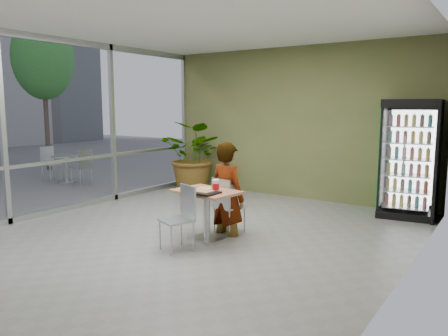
{
  "coord_description": "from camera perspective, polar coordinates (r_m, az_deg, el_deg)",
  "views": [
    {
      "loc": [
        4.0,
        -5.05,
        1.97
      ],
      "look_at": [
        0.2,
        0.56,
        1.0
      ],
      "focal_mm": 35.0,
      "sensor_mm": 36.0,
      "label": 1
    }
  ],
  "objects": [
    {
      "name": "potted_plant",
      "position": [
        10.16,
        -3.8,
        1.57
      ],
      "size": [
        1.56,
        1.38,
        1.62
      ],
      "primitive_type": "imported",
      "rotation": [
        0.0,
        0.0,
        0.09
      ],
      "color": "#286529",
      "rests_on": "ground"
    },
    {
      "name": "chair_near",
      "position": [
        6.04,
        -5.49,
        -5.79
      ],
      "size": [
        0.51,
        0.52,
        0.89
      ],
      "rotation": [
        0.0,
        0.0,
        -0.38
      ],
      "color": "#ADAFB1",
      "rests_on": "ground"
    },
    {
      "name": "cafeteria_tray",
      "position": [
        6.15,
        -2.92,
        -3.19
      ],
      "size": [
        0.47,
        0.35,
        0.03
      ],
      "primitive_type": "cube",
      "rotation": [
        0.0,
        0.0,
        -0.02
      ],
      "color": "black",
      "rests_on": "dining_table"
    },
    {
      "name": "seated_woman",
      "position": [
        6.74,
        0.48,
        -3.91
      ],
      "size": [
        0.71,
        0.53,
        1.73
      ],
      "primitive_type": "imported",
      "rotation": [
        0.0,
        0.0,
        2.94
      ],
      "color": "black",
      "rests_on": "ground"
    },
    {
      "name": "dining_table",
      "position": [
        6.4,
        -2.28,
        -4.83
      ],
      "size": [
        1.01,
        0.78,
        0.75
      ],
      "rotation": [
        0.0,
        0.0,
        -0.15
      ],
      "color": "#B1734C",
      "rests_on": "ground"
    },
    {
      "name": "soda_cup",
      "position": [
        6.24,
        -1.08,
        -2.35
      ],
      "size": [
        0.1,
        0.1,
        0.18
      ],
      "color": "white",
      "rests_on": "dining_table"
    },
    {
      "name": "beverage_fridge",
      "position": [
        8.33,
        22.92,
        1.09
      ],
      "size": [
        1.04,
        0.85,
        2.08
      ],
      "rotation": [
        0.0,
        0.0,
        0.13
      ],
      "color": "black",
      "rests_on": "ground"
    },
    {
      "name": "chair_far",
      "position": [
        6.73,
        0.16,
        -4.38
      ],
      "size": [
        0.46,
        0.46,
        0.88
      ],
      "rotation": [
        0.0,
        0.0,
        2.94
      ],
      "color": "#ADAFB1",
      "rests_on": "ground"
    },
    {
      "name": "pizza_plate",
      "position": [
        6.48,
        -2.27,
        -2.57
      ],
      "size": [
        0.31,
        0.24,
        0.03
      ],
      "color": "white",
      "rests_on": "dining_table"
    },
    {
      "name": "storefront_frame",
      "position": [
        8.64,
        -20.16,
        5.2
      ],
      "size": [
        0.1,
        7.0,
        3.2
      ],
      "primitive_type": null,
      "color": "#ADAFB1",
      "rests_on": "ground"
    },
    {
      "name": "napkin_stack",
      "position": [
        6.41,
        -4.98,
        -2.77
      ],
      "size": [
        0.17,
        0.17,
        0.02
      ],
      "primitive_type": "cube",
      "rotation": [
        0.0,
        0.0,
        0.11
      ],
      "color": "white",
      "rests_on": "dining_table"
    },
    {
      "name": "room_envelope",
      "position": [
        6.45,
        -4.28,
        4.83
      ],
      "size": [
        6.0,
        7.0,
        3.2
      ],
      "primitive_type": null,
      "color": "beige",
      "rests_on": "ground"
    },
    {
      "name": "ground",
      "position": [
        6.74,
        -4.13,
        -8.89
      ],
      "size": [
        7.0,
        7.0,
        0.0
      ],
      "primitive_type": "plane",
      "color": "slate",
      "rests_on": "ground"
    }
  ]
}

